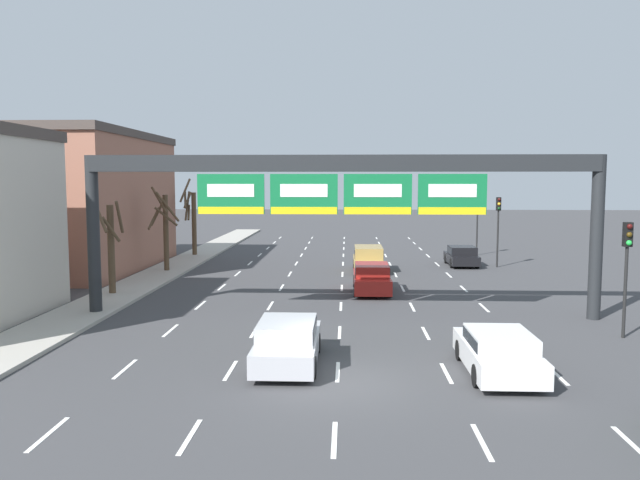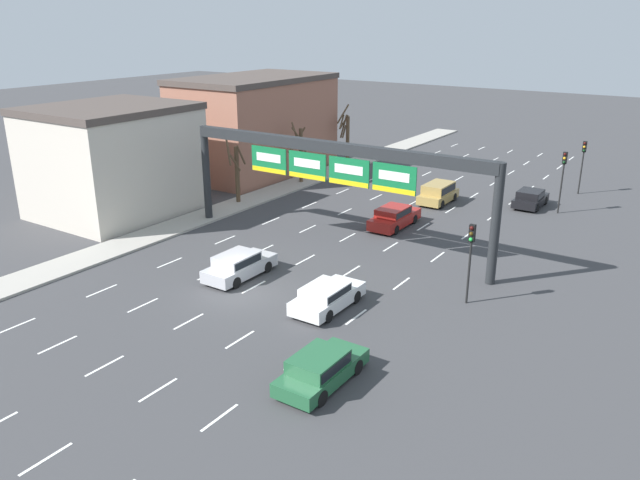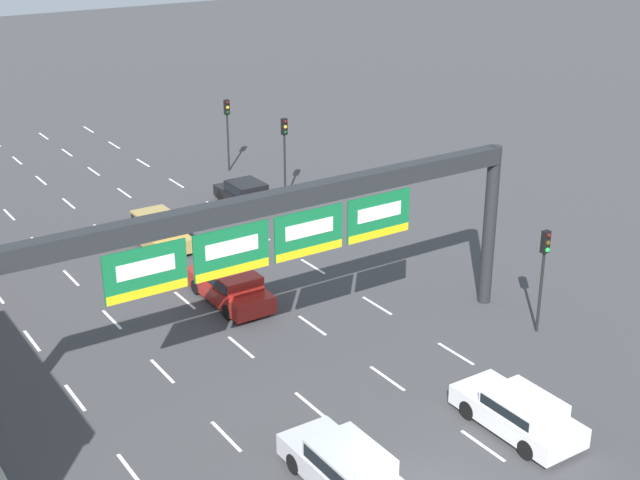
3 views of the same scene
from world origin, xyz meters
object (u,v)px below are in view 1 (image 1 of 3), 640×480
object	(u,v)px
car_red	(372,277)
suv_gold	(368,258)
car_white	(498,351)
traffic_light_far_end	(498,217)
traffic_light_mid_block	(477,215)
traffic_light_near_gantry	(627,255)
tree_bare_second	(111,243)
car_black	(462,255)
tree_bare_third	(192,217)
tree_bare_closest	(164,226)
sign_gantry	(341,187)
car_silver	(288,341)

from	to	relation	value
car_red	suv_gold	world-z (taller)	suv_gold
car_white	traffic_light_far_end	bearing A→B (deg)	76.72
car_white	traffic_light_mid_block	distance (m)	31.08
traffic_light_near_gantry	tree_bare_second	distance (m)	23.45
car_white	traffic_light_far_end	world-z (taller)	traffic_light_far_end
car_black	traffic_light_near_gantry	size ratio (longest dim) A/B	0.92
suv_gold	tree_bare_third	size ratio (longest dim) A/B	0.72
suv_gold	traffic_light_mid_block	world-z (taller)	traffic_light_mid_block
suv_gold	tree_bare_closest	xyz separation A→B (m)	(-12.94, -0.95, 2.07)
traffic_light_far_end	traffic_light_mid_block	bearing A→B (deg)	89.97
car_red	tree_bare_third	size ratio (longest dim) A/B	0.83
car_white	tree_bare_second	world-z (taller)	tree_bare_second
car_black	tree_bare_closest	bearing A→B (deg)	-168.45
traffic_light_mid_block	tree_bare_third	distance (m)	22.17
car_red	traffic_light_mid_block	bearing A→B (deg)	62.04
suv_gold	traffic_light_far_end	size ratio (longest dim) A/B	0.89
car_black	traffic_light_near_gantry	xyz separation A→B (m)	(2.40, -19.68, 2.36)
sign_gantry	car_white	bearing A→B (deg)	-58.07
traffic_light_near_gantry	tree_bare_closest	xyz separation A→B (m)	(-21.84, 15.70, -0.11)
traffic_light_far_end	tree_bare_second	size ratio (longest dim) A/B	0.95
suv_gold	traffic_light_far_end	world-z (taller)	traffic_light_far_end
car_black	tree_bare_second	xyz separation A→B (m)	(-19.79, -12.11, 1.96)
car_white	tree_bare_third	world-z (taller)	tree_bare_third
car_silver	traffic_light_near_gantry	size ratio (longest dim) A/B	1.08
sign_gantry	tree_bare_second	world-z (taller)	sign_gantry
car_white	car_black	size ratio (longest dim) A/B	1.13
suv_gold	traffic_light_mid_block	bearing A→B (deg)	46.37
car_white	traffic_light_mid_block	xyz separation A→B (m)	(5.61, 30.47, 2.49)
car_white	traffic_light_near_gantry	xyz separation A→B (m)	(5.71, 4.59, 2.37)
tree_bare_closest	tree_bare_third	world-z (taller)	tree_bare_third
car_silver	suv_gold	size ratio (longest dim) A/B	1.10
sign_gantry	suv_gold	size ratio (longest dim) A/B	5.20
car_white	traffic_light_near_gantry	world-z (taller)	traffic_light_near_gantry
car_white	car_red	xyz separation A→B (m)	(-3.27, 13.74, 0.08)
traffic_light_far_end	tree_bare_second	bearing A→B (deg)	-152.33
car_silver	tree_bare_third	distance (m)	30.01
tree_bare_closest	tree_bare_second	distance (m)	8.15
traffic_light_near_gantry	traffic_light_far_end	xyz separation A→B (m)	(-0.11, 19.14, 0.28)
car_black	car_silver	bearing A→B (deg)	-112.42
car_red	traffic_light_near_gantry	xyz separation A→B (m)	(8.98, -9.15, 2.29)
car_silver	suv_gold	xyz separation A→B (m)	(3.25, 20.61, 0.12)
tree_bare_third	sign_gantry	bearing A→B (deg)	-61.03
car_silver	car_black	distance (m)	25.56
suv_gold	tree_bare_second	distance (m)	16.19
car_silver	tree_bare_second	xyz separation A→B (m)	(-10.04, 11.52, 1.90)
sign_gantry	traffic_light_far_end	distance (m)	19.20
tree_bare_second	tree_bare_third	world-z (taller)	tree_bare_third
car_white	traffic_light_mid_block	bearing A→B (deg)	79.57
car_black	traffic_light_mid_block	world-z (taller)	traffic_light_mid_block
car_red	tree_bare_third	xyz separation A→B (m)	(-13.23, 15.08, 2.23)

